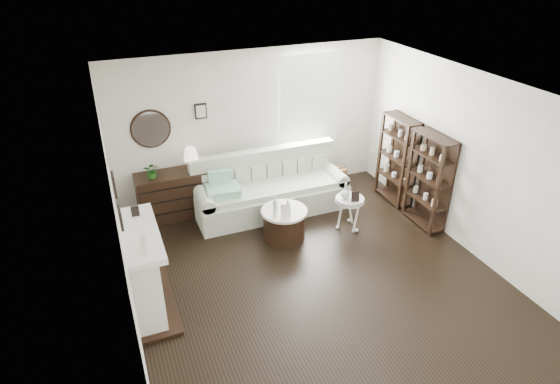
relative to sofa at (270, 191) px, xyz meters
name	(u,v)px	position (x,y,z in m)	size (l,w,h in m)	color
room	(291,109)	(0.66, 0.62, 1.25)	(5.50, 5.50, 5.50)	black
fireplace	(144,273)	(-2.39, -1.78, 0.20)	(0.50, 1.40, 1.84)	white
shelf_unit_far	(397,160)	(2.25, -0.53, 0.46)	(0.30, 0.80, 1.60)	black
shelf_unit_near	(429,181)	(2.25, -1.43, 0.46)	(0.30, 0.80, 1.60)	black
sofa	(270,191)	(0.00, 0.00, 0.00)	(2.67, 0.93, 1.04)	#AEB7A3
quilt	(223,190)	(-0.87, -0.13, 0.26)	(0.55, 0.45, 0.14)	#268B65
suitcase	(329,180)	(1.30, 0.21, -0.13)	(0.65, 0.22, 0.43)	brown
dresser	(174,195)	(-1.62, 0.39, 0.07)	(1.23, 0.53, 0.82)	black
table_lamp	(191,159)	(-1.26, 0.39, 0.68)	(0.26, 0.26, 0.41)	beige
potted_plant	(152,170)	(-1.92, 0.34, 0.61)	(0.25, 0.22, 0.28)	#1E5418
drum_table	(284,224)	(-0.11, -0.96, -0.08)	(0.74, 0.74, 0.51)	black
pedestal_table	(350,201)	(0.99, -1.09, 0.18)	(0.47, 0.47, 0.57)	silver
eiffel_drum	(288,203)	(-0.03, -0.91, 0.25)	(0.10, 0.10, 0.17)	black
bottle_drum	(275,206)	(-0.30, -1.04, 0.33)	(0.08, 0.08, 0.33)	silver
card_frame_drum	(286,211)	(-0.17, -1.14, 0.27)	(0.16, 0.01, 0.21)	silver
eiffel_ped	(354,191)	(1.09, -1.06, 0.32)	(0.10, 0.10, 0.18)	black
flask_ped	(346,191)	(0.91, -1.07, 0.37)	(0.15, 0.15, 0.29)	silver
card_frame_ped	(355,197)	(1.01, -1.22, 0.31)	(0.13, 0.01, 0.17)	black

